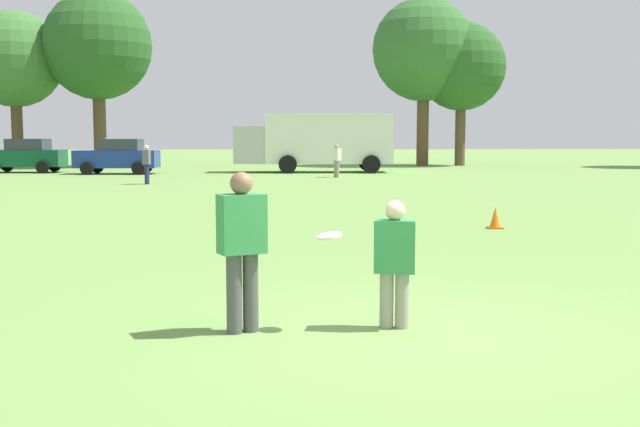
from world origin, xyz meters
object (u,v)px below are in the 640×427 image
at_px(frisbee, 329,236).
at_px(parked_car_mid_left, 25,155).
at_px(traffic_cone, 495,218).
at_px(box_truck, 317,140).
at_px(player_thrower, 242,243).
at_px(bystander_sideline_watcher, 147,162).
at_px(bystander_far_jogger, 337,159).
at_px(parked_car_center, 118,156).
at_px(player_defender, 395,258).

xyz_separation_m(frisbee, parked_car_mid_left, (-14.70, 34.45, -0.08)).
relative_size(traffic_cone, parked_car_mid_left, 0.11).
bearing_deg(box_truck, frisbee, -91.82).
height_order(player_thrower, bystander_sideline_watcher, player_thrower).
xyz_separation_m(frisbee, bystander_far_jogger, (1.83, 29.09, -0.10)).
distance_m(parked_car_center, bystander_sideline_watcher, 9.00).
distance_m(bystander_sideline_watcher, bystander_far_jogger, 9.48).
distance_m(player_defender, parked_car_mid_left, 37.71).
relative_size(player_defender, parked_car_mid_left, 0.32).
distance_m(box_truck, bystander_far_jogger, 5.21).
bearing_deg(bystander_sideline_watcher, bystander_far_jogger, 30.49).
height_order(bystander_sideline_watcher, bystander_far_jogger, bystander_sideline_watcher).
xyz_separation_m(traffic_cone, parked_car_center, (-13.45, 24.07, 0.69)).
bearing_deg(bystander_far_jogger, box_truck, 98.36).
bearing_deg(bystander_far_jogger, player_defender, -92.24).
distance_m(parked_car_mid_left, bystander_sideline_watcher, 13.17).
bearing_deg(parked_car_mid_left, player_defender, -65.90).
height_order(traffic_cone, box_truck, box_truck).
relative_size(player_defender, bystander_far_jogger, 0.86).
distance_m(frisbee, parked_car_mid_left, 37.46).
relative_size(traffic_cone, bystander_sideline_watcher, 0.30).
height_order(parked_car_mid_left, parked_car_center, same).
height_order(player_thrower, frisbee, player_thrower).
bearing_deg(player_thrower, traffic_cone, 60.30).
relative_size(frisbee, traffic_cone, 0.57).
bearing_deg(traffic_cone, bystander_far_jogger, 96.33).
relative_size(player_thrower, bystander_far_jogger, 1.05).
bearing_deg(bystander_far_jogger, parked_car_mid_left, 162.04).
bearing_deg(frisbee, box_truck, 88.18).
bearing_deg(bystander_sideline_watcher, player_thrower, -77.47).
distance_m(player_defender, box_truck, 34.17).
relative_size(player_defender, frisbee, 5.01).
height_order(frisbee, parked_car_mid_left, parked_car_mid_left).
relative_size(player_defender, parked_car_center, 0.32).
distance_m(player_defender, bystander_sideline_watcher, 25.26).
xyz_separation_m(player_defender, parked_car_mid_left, (-15.40, 34.43, 0.16)).
bearing_deg(box_truck, player_thrower, -93.34).
xyz_separation_m(parked_car_mid_left, bystander_sideline_watcher, (8.37, -10.17, -0.01)).
distance_m(parked_car_center, box_truck, 10.57).
bearing_deg(parked_car_mid_left, bystander_sideline_watcher, -50.54).
distance_m(frisbee, bystander_sideline_watcher, 25.09).
relative_size(player_thrower, traffic_cone, 3.50).
height_order(parked_car_center, box_truck, box_truck).
height_order(traffic_cone, parked_car_mid_left, parked_car_mid_left).
xyz_separation_m(parked_car_mid_left, bystander_far_jogger, (16.54, -5.36, -0.02)).
bearing_deg(player_defender, parked_car_center, 107.07).
distance_m(player_thrower, bystander_sideline_watcher, 24.97).
xyz_separation_m(player_thrower, parked_car_mid_left, (-13.79, 34.55, -0.02)).
height_order(player_defender, box_truck, box_truck).
xyz_separation_m(parked_car_center, bystander_sideline_watcher, (3.02, -8.47, -0.01)).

